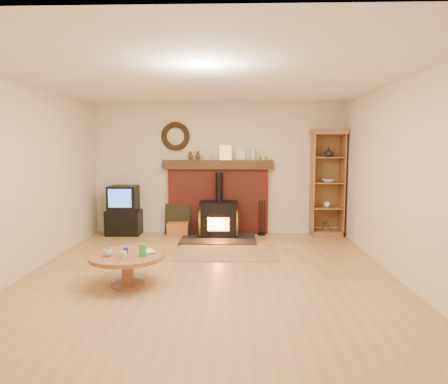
{
  "coord_description": "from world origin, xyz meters",
  "views": [
    {
      "loc": [
        0.36,
        -5.3,
        1.73
      ],
      "look_at": [
        0.17,
        1.0,
        1.02
      ],
      "focal_mm": 32.0,
      "sensor_mm": 36.0,
      "label": 1
    }
  ],
  "objects_px": {
    "wood_stove": "(219,220)",
    "curio_cabinet": "(327,183)",
    "coffee_table": "(127,260)",
    "tv_unit": "(124,211)"
  },
  "relations": [
    {
      "from": "tv_unit",
      "to": "curio_cabinet",
      "type": "xyz_separation_m",
      "value": [
        4.01,
        0.09,
        0.57
      ]
    },
    {
      "from": "wood_stove",
      "to": "curio_cabinet",
      "type": "height_order",
      "value": "curio_cabinet"
    },
    {
      "from": "wood_stove",
      "to": "curio_cabinet",
      "type": "bearing_deg",
      "value": 7.71
    },
    {
      "from": "tv_unit",
      "to": "wood_stove",
      "type": "bearing_deg",
      "value": -5.95
    },
    {
      "from": "tv_unit",
      "to": "curio_cabinet",
      "type": "distance_m",
      "value": 4.05
    },
    {
      "from": "wood_stove",
      "to": "tv_unit",
      "type": "xyz_separation_m",
      "value": [
        -1.9,
        0.2,
        0.14
      ]
    },
    {
      "from": "wood_stove",
      "to": "tv_unit",
      "type": "height_order",
      "value": "wood_stove"
    },
    {
      "from": "tv_unit",
      "to": "curio_cabinet",
      "type": "relative_size",
      "value": 0.47
    },
    {
      "from": "tv_unit",
      "to": "coffee_table",
      "type": "height_order",
      "value": "tv_unit"
    },
    {
      "from": "wood_stove",
      "to": "coffee_table",
      "type": "bearing_deg",
      "value": -110.47
    }
  ]
}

